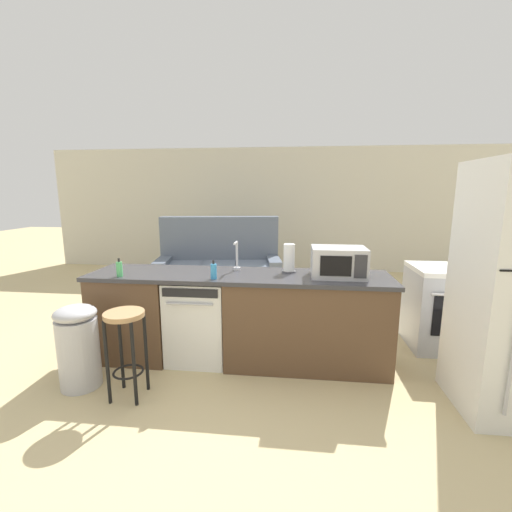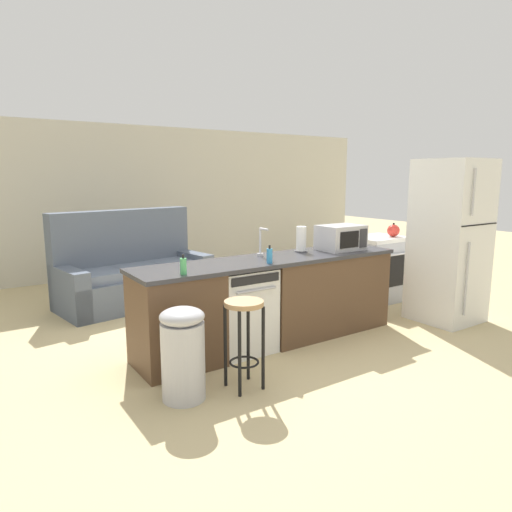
% 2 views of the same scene
% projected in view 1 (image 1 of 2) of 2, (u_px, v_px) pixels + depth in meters
% --- Properties ---
extents(ground_plane, '(24.00, 24.00, 0.00)m').
position_uv_depth(ground_plane, '(225.00, 358.00, 3.52)').
color(ground_plane, tan).
extents(wall_back, '(10.00, 0.06, 2.60)m').
position_uv_depth(wall_back, '(277.00, 210.00, 7.35)').
color(wall_back, beige).
rests_on(wall_back, ground_plane).
extents(kitchen_counter, '(2.94, 0.66, 0.90)m').
position_uv_depth(kitchen_counter, '(247.00, 321.00, 3.42)').
color(kitchen_counter, brown).
rests_on(kitchen_counter, ground_plane).
extents(dishwasher, '(0.58, 0.61, 0.84)m').
position_uv_depth(dishwasher, '(200.00, 319.00, 3.47)').
color(dishwasher, white).
rests_on(dishwasher, ground_plane).
extents(stove_range, '(0.76, 0.68, 0.90)m').
position_uv_depth(stove_range, '(446.00, 307.00, 3.72)').
color(stove_range, '#A8AAB2').
rests_on(stove_range, ground_plane).
extents(microwave, '(0.50, 0.37, 0.28)m').
position_uv_depth(microwave, '(338.00, 262.00, 3.21)').
color(microwave, '#B7B7BC').
rests_on(microwave, kitchen_counter).
extents(sink_faucet, '(0.07, 0.18, 0.30)m').
position_uv_depth(sink_faucet, '(237.00, 258.00, 3.46)').
color(sink_faucet, silver).
rests_on(sink_faucet, kitchen_counter).
extents(paper_towel_roll, '(0.14, 0.14, 0.28)m').
position_uv_depth(paper_towel_roll, '(289.00, 258.00, 3.39)').
color(paper_towel_roll, '#4C4C51').
rests_on(paper_towel_roll, kitchen_counter).
extents(soap_bottle, '(0.06, 0.06, 0.18)m').
position_uv_depth(soap_bottle, '(214.00, 271.00, 3.13)').
color(soap_bottle, '#338CCC').
rests_on(soap_bottle, kitchen_counter).
extents(dish_soap_bottle, '(0.06, 0.06, 0.18)m').
position_uv_depth(dish_soap_bottle, '(119.00, 269.00, 3.22)').
color(dish_soap_bottle, '#4CB266').
rests_on(dish_soap_bottle, kitchen_counter).
extents(kettle, '(0.21, 0.17, 0.19)m').
position_uv_depth(kettle, '(475.00, 262.00, 3.47)').
color(kettle, red).
rests_on(kettle, stove_range).
extents(bar_stool, '(0.32, 0.32, 0.74)m').
position_uv_depth(bar_stool, '(126.00, 336.00, 2.78)').
color(bar_stool, tan).
rests_on(bar_stool, ground_plane).
extents(trash_bin, '(0.35, 0.35, 0.74)m').
position_uv_depth(trash_bin, '(78.00, 346.00, 2.96)').
color(trash_bin, '#B7B7BC').
rests_on(trash_bin, ground_plane).
extents(couch, '(2.12, 1.20, 1.27)m').
position_uv_depth(couch, '(220.00, 269.00, 5.78)').
color(couch, '#515B6B').
rests_on(couch, ground_plane).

